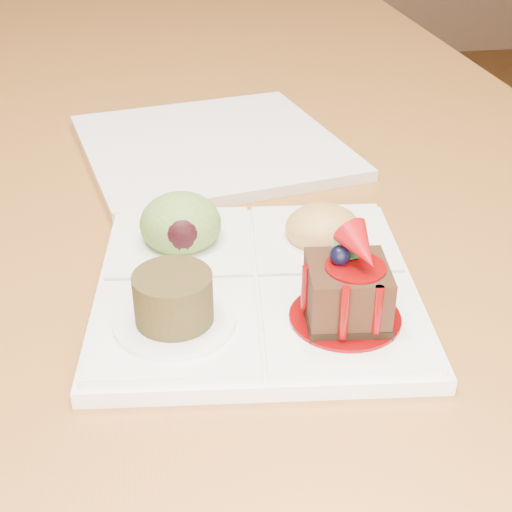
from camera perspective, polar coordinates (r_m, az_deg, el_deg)
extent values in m
cube|color=#9D6928|center=(0.82, -8.59, 7.17)|extent=(1.00, 1.80, 0.04)
cylinder|color=#9D6928|center=(1.79, 6.07, 7.75)|extent=(0.06, 0.06, 0.71)
cylinder|color=black|center=(1.19, 16.13, -16.26)|extent=(0.03, 0.03, 0.41)
cylinder|color=black|center=(1.41, 9.39, -6.63)|extent=(0.03, 0.03, 0.41)
cube|color=white|center=(0.54, 0.00, -2.64)|extent=(0.26, 0.26, 0.01)
cube|color=white|center=(0.49, 7.09, -5.26)|extent=(0.12, 0.12, 0.01)
cube|color=white|center=(0.49, -6.46, -5.69)|extent=(0.12, 0.12, 0.01)
cube|color=white|center=(0.58, -5.96, 1.07)|extent=(0.12, 0.12, 0.01)
cube|color=white|center=(0.59, 5.32, 1.37)|extent=(0.12, 0.12, 0.01)
cylinder|color=#620304|center=(0.49, 7.13, -4.86)|extent=(0.08, 0.08, 0.00)
cube|color=black|center=(0.49, 7.14, -4.63)|extent=(0.06, 0.06, 0.01)
cube|color=black|center=(0.48, 7.30, -2.58)|extent=(0.06, 0.06, 0.03)
cylinder|color=#620304|center=(0.47, 7.45, -0.74)|extent=(0.04, 0.04, 0.00)
sphere|color=black|center=(0.47, 6.74, 0.08)|extent=(0.01, 0.01, 0.01)
cone|color=maroon|center=(0.46, 8.42, 0.63)|extent=(0.04, 0.04, 0.03)
cube|color=#0F3F18|center=(0.48, 7.46, 0.46)|extent=(0.01, 0.02, 0.01)
cube|color=#0F3F18|center=(0.48, 6.66, 0.51)|extent=(0.01, 0.02, 0.01)
cylinder|color=#620304|center=(0.45, 7.07, -4.54)|extent=(0.01, 0.01, 0.04)
cylinder|color=#620304|center=(0.46, 9.71, -4.27)|extent=(0.01, 0.01, 0.03)
cylinder|color=#620304|center=(0.48, 4.01, -2.51)|extent=(0.01, 0.01, 0.03)
cylinder|color=white|center=(0.49, -6.50, -5.21)|extent=(0.08, 0.08, 0.00)
cylinder|color=#3F2212|center=(0.47, -6.63, -3.33)|extent=(0.05, 0.05, 0.03)
cylinder|color=#4F3011|center=(0.47, -6.71, -2.18)|extent=(0.04, 0.04, 0.00)
ellipsoid|color=olive|center=(0.58, -6.05, 2.59)|extent=(0.07, 0.07, 0.05)
ellipsoid|color=black|center=(0.56, -5.93, 1.70)|extent=(0.03, 0.02, 0.03)
ellipsoid|color=#C78F48|center=(0.58, 5.37, 2.19)|extent=(0.06, 0.06, 0.04)
cube|color=#BB5D0D|center=(0.59, 6.70, 2.75)|extent=(0.02, 0.02, 0.01)
cube|color=#396E18|center=(0.59, 4.82, 3.28)|extent=(0.02, 0.02, 0.01)
cube|color=#BB5D0D|center=(0.58, 4.05, 2.14)|extent=(0.02, 0.02, 0.01)
cube|color=#396E18|center=(0.57, 6.08, 1.83)|extent=(0.02, 0.02, 0.01)
cube|color=white|center=(0.79, -3.60, 8.76)|extent=(0.32, 0.32, 0.01)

